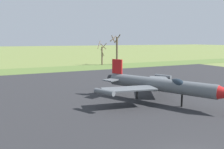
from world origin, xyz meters
TOP-DOWN VIEW (x-y plane):
  - asphalt_apron at (0.00, 16.61)m, footprint 92.04×55.36m
  - grass_verge_strip at (0.00, 50.29)m, footprint 152.04×12.00m
  - jet_fighter_front_left at (6.62, 12.30)m, footprint 13.69×15.35m
  - bare_tree_center at (17.35, 54.80)m, footprint 3.03×2.58m
  - bare_tree_right_of_center at (21.74, 53.93)m, footprint 3.36×3.34m

SIDE VIEW (x-z plane):
  - asphalt_apron at x=0.00m, z-range 0.00..0.05m
  - grass_verge_strip at x=0.00m, z-range 0.00..0.06m
  - jet_fighter_front_left at x=6.62m, z-range -0.21..4.71m
  - bare_tree_center at x=17.35m, z-range -0.14..7.14m
  - bare_tree_right_of_center at x=21.74m, z-range 0.42..9.66m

